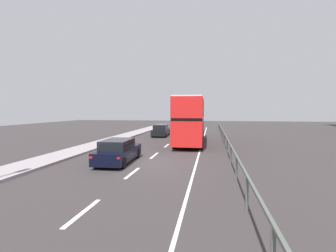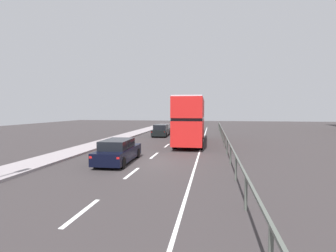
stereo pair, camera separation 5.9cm
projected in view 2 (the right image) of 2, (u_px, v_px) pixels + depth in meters
name	position (u px, v px, depth m)	size (l,w,h in m)	color
ground_plane	(146.00, 163.00, 15.65)	(75.02, 120.00, 0.10)	#322D2E
near_sidewalk_kerb	(54.00, 158.00, 16.71)	(2.26, 80.00, 0.14)	gray
lane_paint_markings	(189.00, 144.00, 23.54)	(3.21, 46.00, 0.01)	silver
bridge_side_railing	(224.00, 135.00, 23.56)	(0.10, 42.00, 1.14)	#4E544C
double_decker_bus_red	(191.00, 119.00, 24.23)	(2.65, 10.41, 4.34)	red
hatchback_car_near	(118.00, 151.00, 15.47)	(1.89, 4.63, 1.42)	black
sedan_car_ahead	(161.00, 131.00, 31.10)	(1.93, 4.67, 1.42)	black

